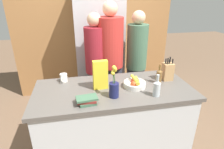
{
  "coord_description": "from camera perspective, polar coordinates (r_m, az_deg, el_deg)",
  "views": [
    {
      "loc": [
        -0.37,
        -1.74,
        1.82
      ],
      "look_at": [
        0.0,
        0.1,
        1.01
      ],
      "focal_mm": 30.0,
      "sensor_mm": 36.0,
      "label": 1
    }
  ],
  "objects": [
    {
      "name": "refrigerator",
      "position": [
        3.28,
        -4.03,
        8.11
      ],
      "size": [
        0.79,
        0.62,
        1.93
      ],
      "color": "#B7B7BC",
      "rests_on": "ground_plane"
    },
    {
      "name": "bottle_oil",
      "position": [
        1.88,
        13.47,
        -3.92
      ],
      "size": [
        0.07,
        0.07,
        0.23
      ],
      "color": "#B2BCC1",
      "rests_on": "kitchen_island"
    },
    {
      "name": "coffee_mug",
      "position": [
        2.21,
        -14.54,
        -0.99
      ],
      "size": [
        0.08,
        0.12,
        0.09
      ],
      "color": "silver",
      "rests_on": "kitchen_island"
    },
    {
      "name": "cereal_box",
      "position": [
        1.94,
        -3.57,
        -0.14
      ],
      "size": [
        0.16,
        0.07,
        0.31
      ],
      "color": "yellow",
      "rests_on": "kitchen_island"
    },
    {
      "name": "kitchen_island",
      "position": [
        2.25,
        0.5,
        -14.34
      ],
      "size": [
        1.68,
        0.77,
        0.89
      ],
      "color": "silver",
      "rests_on": "ground_plane"
    },
    {
      "name": "book_stack",
      "position": [
        1.74,
        -7.61,
        -7.68
      ],
      "size": [
        0.2,
        0.15,
        0.07
      ],
      "color": "#3D6047",
      "rests_on": "kitchen_island"
    },
    {
      "name": "back_wall_wood",
      "position": [
        3.56,
        -5.5,
        14.81
      ],
      "size": [
        2.88,
        0.12,
        2.6
      ],
      "color": "#9E6B3D",
      "rests_on": "ground_plane"
    },
    {
      "name": "fruit_bowl",
      "position": [
        2.03,
        6.95,
        -2.66
      ],
      "size": [
        0.24,
        0.24,
        0.11
      ],
      "color": "silver",
      "rests_on": "kitchen_island"
    },
    {
      "name": "person_in_blue",
      "position": [
        2.73,
        -0.53,
        5.33
      ],
      "size": [
        0.37,
        0.37,
        1.74
      ],
      "rotation": [
        0.0,
        0.0,
        0.32
      ],
      "color": "#383842",
      "rests_on": "ground_plane"
    },
    {
      "name": "bottle_vinegar",
      "position": [
        2.15,
        14.14,
        -0.36
      ],
      "size": [
        0.06,
        0.06,
        0.22
      ],
      "color": "brown",
      "rests_on": "kitchen_island"
    },
    {
      "name": "knife_block",
      "position": [
        2.26,
        16.6,
        0.91
      ],
      "size": [
        0.12,
        0.1,
        0.28
      ],
      "color": "tan",
      "rests_on": "kitchen_island"
    },
    {
      "name": "flower_vase",
      "position": [
        1.8,
        0.61,
        -3.82
      ],
      "size": [
        0.1,
        0.1,
        0.32
      ],
      "color": "#191E4C",
      "rests_on": "kitchen_island"
    },
    {
      "name": "person_at_sink",
      "position": [
        2.71,
        -5.04,
        3.62
      ],
      "size": [
        0.29,
        0.29,
        1.61
      ],
      "rotation": [
        0.0,
        0.0,
        0.18
      ],
      "color": "#383842",
      "rests_on": "ground_plane"
    },
    {
      "name": "person_in_red_tee",
      "position": [
        2.85,
        7.45,
        4.66
      ],
      "size": [
        0.3,
        0.3,
        1.62
      ],
      "rotation": [
        0.0,
        0.0,
        0.47
      ],
      "color": "#383842",
      "rests_on": "ground_plane"
    }
  ]
}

